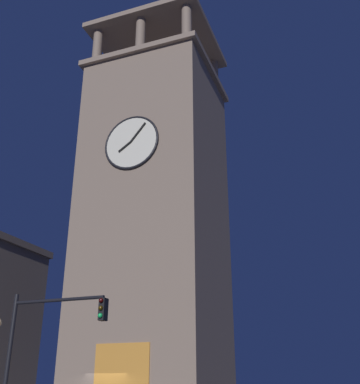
% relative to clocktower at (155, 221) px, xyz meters
% --- Properties ---
extents(clocktower, '(8.87, 8.38, 29.61)m').
position_rel_clocktower_xyz_m(clocktower, '(0.00, 0.00, 0.00)').
color(clocktower, gray).
rests_on(clocktower, ground_plane).
extents(traffic_signal_near, '(3.88, 0.41, 5.03)m').
position_rel_clocktower_xyz_m(traffic_signal_near, '(-1.61, 13.09, -8.73)').
color(traffic_signal_near, black).
rests_on(traffic_signal_near, ground_plane).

